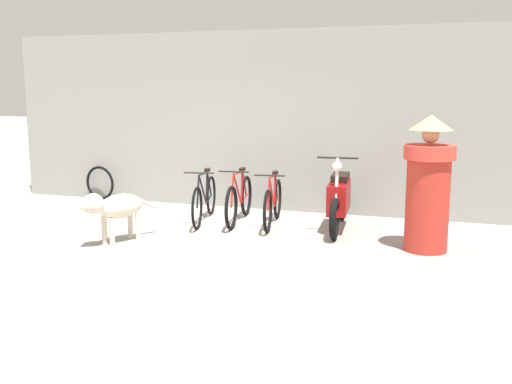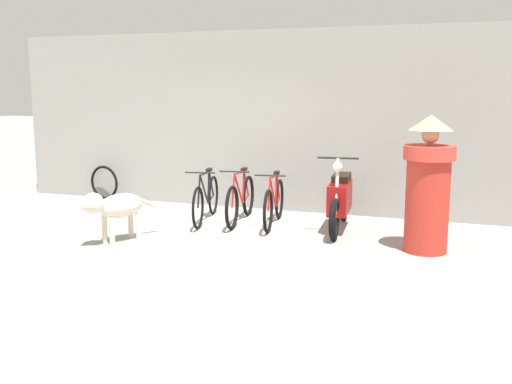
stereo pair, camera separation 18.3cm
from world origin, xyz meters
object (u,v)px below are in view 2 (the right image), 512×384
at_px(motorcycle, 340,200).
at_px(bicycle_2, 274,203).
at_px(bicycle_1, 241,200).
at_px(stray_dog, 115,207).
at_px(spare_tire_left, 104,182).
at_px(person_in_robes, 428,184).
at_px(bicycle_0, 206,199).

bearing_deg(motorcycle, bicycle_2, -93.45).
xyz_separation_m(bicycle_1, bicycle_2, (0.56, -0.03, -0.01)).
xyz_separation_m(stray_dog, spare_tire_left, (-2.00, 2.70, -0.17)).
xyz_separation_m(motorcycle, stray_dog, (-2.72, -1.76, 0.04)).
xyz_separation_m(bicycle_1, stray_dog, (-1.15, -1.75, 0.14)).
bearing_deg(stray_dog, bicycle_2, 159.20).
height_order(bicycle_2, person_in_robes, person_in_robes).
distance_m(person_in_robes, spare_tire_left, 6.29).
distance_m(bicycle_0, stray_dog, 1.74).
distance_m(stray_dog, spare_tire_left, 3.36).
relative_size(bicycle_0, bicycle_1, 1.01).
distance_m(bicycle_1, stray_dog, 2.10).
height_order(bicycle_2, stray_dog, bicycle_2).
xyz_separation_m(bicycle_0, stray_dog, (-0.61, -1.63, 0.15)).
relative_size(bicycle_1, stray_dog, 1.47).
distance_m(motorcycle, spare_tire_left, 4.81).
bearing_deg(bicycle_2, spare_tire_left, -113.24).
relative_size(bicycle_2, person_in_robes, 0.94).
height_order(bicycle_0, stray_dog, bicycle_0).
relative_size(bicycle_1, person_in_robes, 0.97).
bearing_deg(spare_tire_left, person_in_robes, -16.21).
distance_m(bicycle_0, bicycle_2, 1.10).
bearing_deg(bicycle_1, bicycle_2, 79.43).
bearing_deg(person_in_robes, bicycle_2, 17.20).
distance_m(bicycle_2, person_in_robes, 2.49).
bearing_deg(bicycle_1, spare_tire_left, -113.93).
bearing_deg(bicycle_2, stray_dog, -53.27).
height_order(bicycle_1, bicycle_2, bicycle_1).
relative_size(bicycle_2, motorcycle, 0.87).
distance_m(bicycle_0, motorcycle, 2.12).
bearing_deg(spare_tire_left, bicycle_2, -14.82).
distance_m(motorcycle, stray_dog, 3.24).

